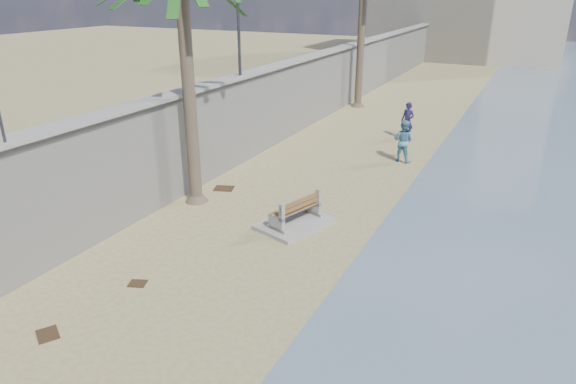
% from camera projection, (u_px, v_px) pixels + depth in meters
% --- Properties ---
extents(ground_plane, '(140.00, 140.00, 0.00)m').
position_uv_depth(ground_plane, '(149.00, 378.00, 9.76)').
color(ground_plane, '#96875C').
extents(seawall, '(0.45, 70.00, 3.50)m').
position_uv_depth(seawall, '(316.00, 89.00, 27.88)').
color(seawall, gray).
rests_on(seawall, ground_plane).
extents(wall_cap, '(0.80, 70.00, 0.12)m').
position_uv_depth(wall_cap, '(317.00, 55.00, 27.21)').
color(wall_cap, gray).
rests_on(wall_cap, seawall).
extents(bench_far, '(2.16, 2.62, 0.95)m').
position_uv_depth(bench_far, '(295.00, 213.00, 15.81)').
color(bench_far, gray).
rests_on(bench_far, ground_plane).
extents(person_a, '(0.86, 0.70, 2.06)m').
position_uv_depth(person_a, '(408.00, 118.00, 24.60)').
color(person_a, '#19153B').
rests_on(person_a, ground_plane).
extents(person_b, '(1.06, 0.88, 1.99)m').
position_uv_depth(person_b, '(403.00, 139.00, 21.45)').
color(person_b, teal).
rests_on(person_b, ground_plane).
extents(debris_b, '(0.67, 0.64, 0.03)m').
position_uv_depth(debris_b, '(48.00, 334.00, 10.95)').
color(debris_b, '#382616').
rests_on(debris_b, ground_plane).
extents(debris_c, '(0.84, 0.75, 0.03)m').
position_uv_depth(debris_c, '(224.00, 188.00, 18.84)').
color(debris_c, '#382616').
rests_on(debris_c, ground_plane).
extents(debris_d, '(0.52, 0.47, 0.03)m').
position_uv_depth(debris_d, '(138.00, 283.00, 12.82)').
color(debris_d, '#382616').
rests_on(debris_d, ground_plane).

